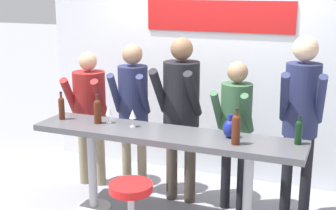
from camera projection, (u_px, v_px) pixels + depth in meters
The scene contains 15 objects.
back_wall at pixel (209, 59), 5.61m from camera, with size 4.25×0.12×2.88m.
tasting_table at pixel (165, 147), 4.50m from camera, with size 2.65×0.53×0.95m.
bar_stool at pixel (131, 208), 4.04m from camera, with size 0.40×0.40×0.67m.
person_far_left at pixel (89, 105), 5.37m from camera, with size 0.50×0.58×1.58m.
person_left at pixel (133, 102), 5.13m from camera, with size 0.45×0.57×1.70m.
person_center_left at pixel (181, 103), 4.90m from camera, with size 0.46×0.56×1.80m.
person_center at pixel (236, 120), 4.73m from camera, with size 0.38×0.49×1.58m.
person_center_right at pixel (301, 108), 4.48m from camera, with size 0.44×0.58×1.86m.
wine_bottle_0 at pixel (62, 107), 4.86m from camera, with size 0.06×0.06×0.29m.
wine_bottle_1 at pixel (236, 128), 4.09m from camera, with size 0.08×0.08×0.33m.
wine_bottle_2 at pixel (299, 131), 4.10m from camera, with size 0.06×0.06×0.26m.
wine_bottle_3 at pixel (98, 110), 4.72m from camera, with size 0.07×0.07×0.30m.
wine_glass_0 at pixel (108, 111), 4.74m from camera, with size 0.07×0.07×0.18m.
wine_glass_1 at pixel (133, 115), 4.60m from camera, with size 0.07×0.07×0.18m.
decorative_vase at pixel (230, 128), 4.29m from camera, with size 0.13×0.13×0.22m.
Camera 1 is at (1.61, -3.94, 2.31)m, focal length 50.00 mm.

